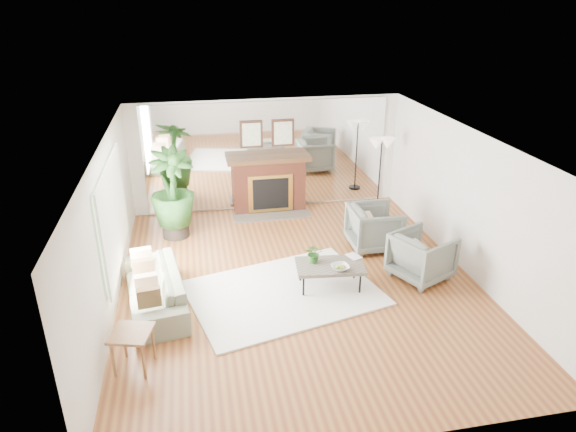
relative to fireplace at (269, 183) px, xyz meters
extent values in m
plane|color=brown|center=(0.00, -3.26, -0.66)|extent=(7.00, 7.00, 0.00)
cube|color=white|center=(-2.99, -3.26, 0.59)|extent=(0.02, 7.00, 2.50)
cube|color=white|center=(2.99, -3.26, 0.59)|extent=(0.02, 7.00, 2.50)
cube|color=white|center=(0.00, 0.23, 0.59)|extent=(6.00, 0.02, 2.50)
cube|color=silver|center=(0.00, 0.21, 0.59)|extent=(5.40, 0.04, 2.40)
cube|color=#B2E09E|center=(-2.96, -2.86, 0.69)|extent=(0.04, 2.40, 1.50)
cube|color=brown|center=(0.00, 0.02, -0.06)|extent=(1.60, 0.40, 1.20)
cube|color=gold|center=(0.00, -0.19, -0.18)|extent=(1.00, 0.04, 0.85)
cube|color=black|center=(0.00, -0.21, -0.18)|extent=(0.80, 0.04, 0.70)
cube|color=#5D5549|center=(0.00, -0.33, -0.64)|extent=(1.70, 0.55, 0.03)
cube|color=#4E3019|center=(0.00, 0.00, 0.56)|extent=(1.85, 0.46, 0.10)
cube|color=#301B13|center=(-0.35, 0.17, 1.09)|extent=(0.50, 0.04, 0.60)
cube|color=#301B13|center=(0.35, 0.17, 1.09)|extent=(0.50, 0.04, 0.60)
cube|color=white|center=(-0.33, -3.55, -0.64)|extent=(3.43, 2.80, 0.03)
cube|color=#5D5549|center=(0.47, -3.51, -0.24)|extent=(1.19, 0.77, 0.06)
cylinder|color=black|center=(-0.03, -3.70, -0.46)|extent=(0.03, 0.03, 0.39)
cylinder|color=black|center=(0.91, -3.80, -0.46)|extent=(0.03, 0.03, 0.39)
cylinder|color=black|center=(0.02, -3.23, -0.46)|extent=(0.03, 0.03, 0.39)
cylinder|color=black|center=(0.96, -3.33, -0.46)|extent=(0.03, 0.03, 0.39)
imported|color=slate|center=(-2.39, -3.48, -0.36)|extent=(1.10, 2.16, 0.60)
imported|color=slate|center=(1.70, -2.22, -0.23)|extent=(0.95, 0.92, 0.86)
imported|color=slate|center=(2.12, -3.46, -0.24)|extent=(1.20, 1.19, 0.83)
cube|color=olive|center=(-2.60, -4.96, -0.11)|extent=(0.62, 0.62, 0.04)
cylinder|color=olive|center=(-2.84, -5.11, -0.39)|extent=(0.04, 0.04, 0.54)
cylinder|color=olive|center=(-2.45, -5.21, -0.39)|extent=(0.04, 0.04, 0.54)
cylinder|color=olive|center=(-2.74, -4.72, -0.39)|extent=(0.04, 0.04, 0.54)
cylinder|color=olive|center=(-2.35, -4.82, -0.39)|extent=(0.04, 0.04, 0.54)
cylinder|color=black|center=(-2.09, -0.97, -0.47)|extent=(0.53, 0.53, 0.38)
imported|color=#2F6B27|center=(-2.09, -0.97, 0.39)|extent=(1.13, 1.13, 1.57)
cylinder|color=black|center=(2.36, -0.63, -0.64)|extent=(0.29, 0.29, 0.04)
cylinder|color=black|center=(2.36, -0.63, 0.18)|extent=(0.03, 0.03, 1.67)
cone|color=beige|center=(2.23, -0.63, 0.96)|extent=(0.31, 0.31, 0.23)
cone|color=beige|center=(2.48, -0.63, 0.96)|extent=(0.31, 0.31, 0.23)
imported|color=#2F6B27|center=(0.22, -3.38, -0.04)|extent=(0.33, 0.30, 0.33)
imported|color=olive|center=(0.58, -3.70, -0.17)|extent=(0.32, 0.32, 0.07)
imported|color=olive|center=(0.84, -3.37, -0.20)|extent=(0.26, 0.30, 0.02)
camera|label=1|loc=(-1.63, -10.71, 3.95)|focal=32.00mm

